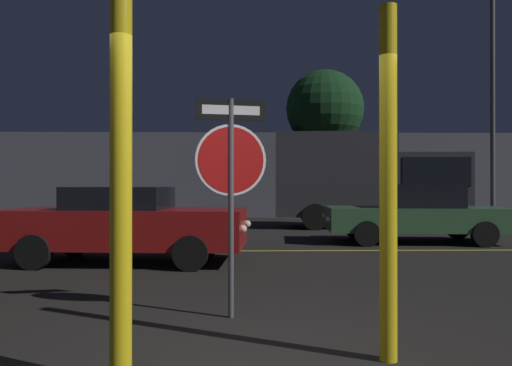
{
  "coord_description": "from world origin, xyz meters",
  "views": [
    {
      "loc": [
        -0.1,
        -3.77,
        1.44
      ],
      "look_at": [
        0.06,
        3.59,
        1.47
      ],
      "focal_mm": 35.0,
      "sensor_mm": 36.0,
      "label": 1
    }
  ],
  "objects": [
    {
      "name": "passing_car_3",
      "position": [
        4.17,
        8.58,
        0.72
      ],
      "size": [
        4.54,
        2.18,
        1.45
      ],
      "rotation": [
        0.0,
        0.0,
        1.5
      ],
      "color": "#335B38",
      "rests_on": "ground_plane"
    },
    {
      "name": "building_backdrop",
      "position": [
        0.18,
        20.47,
        1.87
      ],
      "size": [
        30.0,
        4.69,
        3.75
      ],
      "primitive_type": "cube",
      "color": "#4C4C56",
      "rests_on": "ground_plane"
    },
    {
      "name": "street_lamp",
      "position": [
        8.38,
        13.12,
        5.11
      ],
      "size": [
        0.43,
        0.43,
        8.31
      ],
      "color": "#4C4C51",
      "rests_on": "ground_plane"
    },
    {
      "name": "delivery_truck",
      "position": [
        4.06,
        12.92,
        1.67
      ],
      "size": [
        6.39,
        2.69,
        3.15
      ],
      "rotation": [
        0.0,
        0.0,
        -1.65
      ],
      "color": "#2D2D33",
      "rests_on": "ground_plane"
    },
    {
      "name": "stop_sign",
      "position": [
        -0.26,
        1.63,
        1.67
      ],
      "size": [
        0.77,
        0.16,
        2.37
      ],
      "rotation": [
        0.0,
        0.0,
        0.18
      ],
      "color": "#4C4C51",
      "rests_on": "ground_plane"
    },
    {
      "name": "yellow_pole_left",
      "position": [
        -0.99,
        -0.22,
        1.8
      ],
      "size": [
        0.16,
        0.16,
        3.6
      ],
      "primitive_type": "cylinder",
      "color": "yellow",
      "rests_on": "ground_plane"
    },
    {
      "name": "passing_car_2",
      "position": [
        -2.31,
        5.5,
        0.72
      ],
      "size": [
        4.51,
        2.12,
        1.4
      ],
      "rotation": [
        0.0,
        0.0,
        -1.64
      ],
      "color": "maroon",
      "rests_on": "ground_plane"
    },
    {
      "name": "tree_0",
      "position": [
        3.56,
        19.05,
        4.91
      ],
      "size": [
        3.56,
        3.56,
        6.72
      ],
      "color": "#422D1E",
      "rests_on": "ground_plane"
    },
    {
      "name": "yellow_pole_right",
      "position": [
        1.07,
        0.28,
        1.46
      ],
      "size": [
        0.14,
        0.14,
        2.91
      ],
      "primitive_type": "cylinder",
      "color": "yellow",
      "rests_on": "ground_plane"
    },
    {
      "name": "road_center_stripe",
      "position": [
        0.0,
        7.07,
        0.0
      ],
      "size": [
        41.95,
        0.12,
        0.01
      ],
      "primitive_type": "cube",
      "color": "gold",
      "rests_on": "ground_plane"
    }
  ]
}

